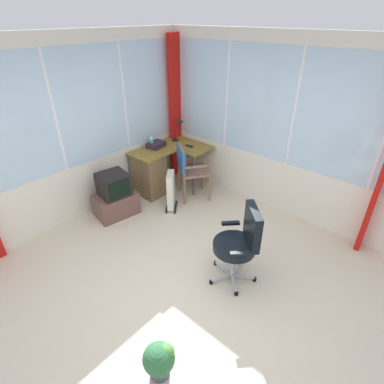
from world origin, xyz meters
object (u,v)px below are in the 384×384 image
object	(u,v)px
desk_lamp	(180,126)
tv_remote	(189,146)
space_heater	(171,190)
paper_tray	(156,145)
tv_on_stand	(115,197)
desk	(152,172)
wooden_armchair	(187,165)
office_chair	(241,240)
potted_plant	(160,359)
spray_bottle	(152,142)

from	to	relation	value
desk_lamp	tv_remote	size ratio (longest dim) A/B	2.73
tv_remote	space_heater	bearing A→B (deg)	-165.04
desk_lamp	paper_tray	xyz separation A→B (m)	(-0.53, 0.08, -0.23)
space_heater	paper_tray	bearing A→B (deg)	62.65
desk_lamp	tv_on_stand	world-z (taller)	desk_lamp
desk	tv_remote	bearing A→B (deg)	-24.98
wooden_armchair	office_chair	size ratio (longest dim) A/B	0.96
paper_tray	office_chair	bearing A→B (deg)	-111.22
office_chair	tv_on_stand	world-z (taller)	office_chair
desk	potted_plant	bearing A→B (deg)	-131.05
desk	wooden_armchair	bearing A→B (deg)	-62.57
spray_bottle	tv_remote	bearing A→B (deg)	-44.67
space_heater	office_chair	bearing A→B (deg)	-108.50
desk	tv_remote	size ratio (longest dim) A/B	8.30
desk	potted_plant	world-z (taller)	desk
spray_bottle	potted_plant	bearing A→B (deg)	-131.56
office_chair	space_heater	size ratio (longest dim) A/B	1.54
desk	desk_lamp	world-z (taller)	desk_lamp
tv_on_stand	potted_plant	distance (m)	2.70
desk	potted_plant	size ratio (longest dim) A/B	3.36
paper_tray	office_chair	size ratio (longest dim) A/B	0.30
tv_remote	space_heater	world-z (taller)	tv_remote
tv_on_stand	office_chair	bearing A→B (deg)	-86.17
tv_on_stand	desk	bearing A→B (deg)	5.24
tv_remote	spray_bottle	size ratio (longest dim) A/B	0.69
desk	spray_bottle	xyz separation A→B (m)	(0.18, 0.16, 0.46)
desk_lamp	wooden_armchair	world-z (taller)	desk_lamp
tv_remote	wooden_armchair	bearing A→B (deg)	-148.51
space_heater	desk	bearing A→B (deg)	78.39
office_chair	desk_lamp	bearing A→B (deg)	57.95
desk	tv_on_stand	bearing A→B (deg)	-174.76
desk_lamp	wooden_armchair	xyz separation A→B (m)	(-0.48, -0.61, -0.43)
desk	spray_bottle	distance (m)	0.52
wooden_armchair	space_heater	distance (m)	0.51
desk	tv_on_stand	xyz separation A→B (m)	(-0.85, -0.08, -0.10)
paper_tray	tv_on_stand	xyz separation A→B (m)	(-1.09, -0.20, -0.50)
tv_remote	wooden_armchair	distance (m)	0.47
tv_remote	desk_lamp	bearing A→B (deg)	64.22
wooden_armchair	office_chair	bearing A→B (deg)	-119.71
desk	potted_plant	distance (m)	3.26
desk_lamp	tv_remote	distance (m)	0.44
paper_tray	wooden_armchair	distance (m)	0.72
space_heater	wooden_armchair	bearing A→B (deg)	3.21
desk_lamp	paper_tray	distance (m)	0.58
spray_bottle	space_heater	distance (m)	0.98
wooden_armchair	tv_remote	bearing A→B (deg)	37.25
desk	space_heater	distance (m)	0.61
desk	paper_tray	xyz separation A→B (m)	(0.25, 0.12, 0.40)
wooden_armchair	space_heater	xyz separation A→B (m)	(-0.42, -0.02, -0.29)
desk_lamp	spray_bottle	bearing A→B (deg)	168.07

